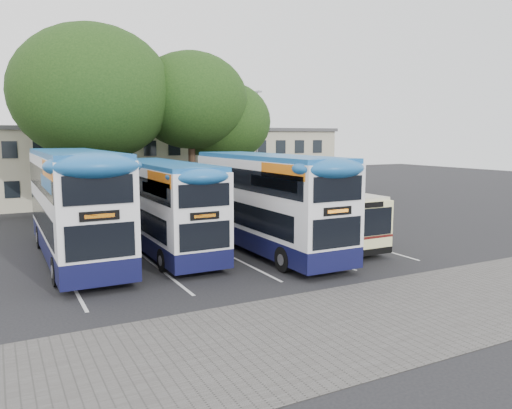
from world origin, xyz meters
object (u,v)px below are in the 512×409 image
Objects in this scene: tree_mid at (191,101)px; tree_right at (223,122)px; lamp_post at (257,141)px; tree_left at (93,94)px; bus_single at (312,212)px; bus_dd_mid at (164,203)px; bus_dd_left at (75,200)px; bus_dd_right at (266,198)px.

tree_mid is 1.18× the size of tree_right.
tree_left is (-13.11, -2.10, 3.08)m from lamp_post.
tree_mid is at bearing -158.17° from lamp_post.
bus_single is (1.97, -12.24, -6.33)m from tree_mid.
bus_single is (7.50, -1.21, -0.78)m from bus_dd_mid.
bus_dd_mid is at bearing -131.60° from lamp_post.
lamp_post is at bearing 39.68° from bus_dd_left.
tree_left reaches higher than bus_dd_right.
bus_dd_left is at bearing 171.94° from bus_single.
bus_dd_right is (-7.78, -15.65, -2.56)m from lamp_post.
tree_mid is at bearing -159.77° from tree_right.
tree_mid reaches higher than bus_dd_mid.
tree_left is at bearing -176.75° from tree_right.
tree_left reaches higher than bus_dd_mid.
lamp_post is 18.49m from bus_dd_mid.
bus_dd_right reaches higher than bus_dd_mid.
tree_left is at bearing -170.90° from lamp_post.
tree_left reaches higher than tree_right.
bus_dd_right is (-1.17, -13.00, -5.37)m from tree_mid.
tree_right reaches higher than bus_single.
bus_dd_left is at bearing -131.47° from tree_mid.
bus_dd_left is (-16.01, -13.28, -2.44)m from lamp_post.
tree_right reaches higher than lamp_post.
tree_mid reaches higher than bus_dd_right.
bus_dd_left is (-9.39, -10.63, -5.25)m from tree_mid.
bus_dd_mid is 0.93× the size of bus_dd_right.
tree_left is at bearing 75.46° from bus_dd_left.
tree_right is 1.03× the size of bus_single.
tree_right is 0.83× the size of bus_dd_left.
tree_right is at bearing 43.52° from bus_dd_left.
bus_dd_mid is at bearing 170.80° from bus_single.
tree_left is 16.70m from bus_single.
lamp_post is 13.63m from tree_left.
bus_dd_right is 3.37m from bus_single.
tree_mid is 1.11× the size of bus_dd_mid.
tree_right is (-3.67, -1.56, 1.42)m from lamp_post.
tree_mid is (6.49, -0.55, -0.27)m from tree_left.
tree_right is at bearing 55.02° from bus_dd_mid.
lamp_post is at bearing 21.83° from tree_mid.
bus_dd_left is (-2.90, -11.18, -5.52)m from tree_left.
lamp_post is 0.89× the size of bus_dd_mid.
tree_right is 17.45m from bus_dd_left.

